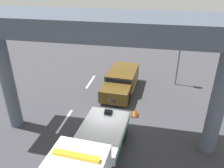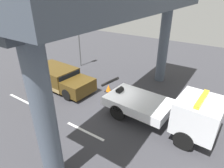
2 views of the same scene
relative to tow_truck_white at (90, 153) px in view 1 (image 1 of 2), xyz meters
The scene contains 8 objects.
ground_plane 3.87m from the tow_truck_white, behind, with size 60.00×40.00×0.10m, color #38383D.
lane_stripe_west 10.15m from the tow_truck_white, 163.46° to the right, with size 2.60×0.16×0.01m, color silver.
lane_stripe_mid 4.80m from the tow_truck_white, 141.92° to the right, with size 2.60×0.16×0.01m, color silver.
tow_truck_white is the anchor object (origin of this frame).
towed_van_green 8.72m from the tow_truck_white, behind, with size 5.30×2.45×1.58m.
overpass_structure 5.58m from the tow_truck_white, behind, with size 3.60×13.53×7.03m.
traffic_light_near 11.72m from the tow_truck_white, 157.01° to the left, with size 0.39×0.32×4.32m.
traffic_cone_orange 5.51m from the tow_truck_white, 162.85° to the left, with size 0.47×0.47×0.56m.
Camera 1 is at (11.04, 2.53, 8.70)m, focal length 35.53 mm.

